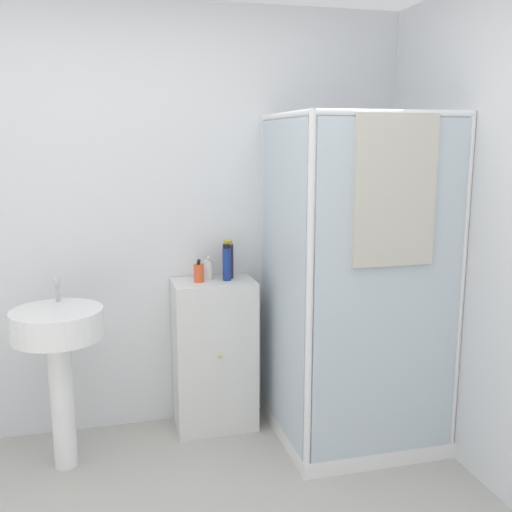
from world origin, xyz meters
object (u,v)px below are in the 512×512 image
object	(u,v)px
shampoo_bottle_blue	(227,263)
shampoo_bottle_tall_black	(228,260)
sink	(59,344)
soap_dispenser	(199,273)
lotion_bottle_white	(208,270)

from	to	relation	value
shampoo_bottle_blue	shampoo_bottle_tall_black	bearing A→B (deg)	71.43
sink	soap_dispenser	xyz separation A→B (m)	(0.78, 0.24, 0.28)
shampoo_bottle_tall_black	shampoo_bottle_blue	size ratio (longest dim) A/B	1.05
sink	shampoo_bottle_blue	xyz separation A→B (m)	(0.95, 0.24, 0.33)
sink	shampoo_bottle_tall_black	xyz separation A→B (m)	(0.97, 0.31, 0.34)
shampoo_bottle_blue	sink	bearing A→B (deg)	-165.60
sink	lotion_bottle_white	xyz separation A→B (m)	(0.85, 0.31, 0.28)
sink	shampoo_bottle_blue	distance (m)	1.03
sink	lotion_bottle_white	distance (m)	0.95
sink	shampoo_bottle_tall_black	size ratio (longest dim) A/B	4.42
shampoo_bottle_blue	lotion_bottle_white	world-z (taller)	shampoo_bottle_blue
soap_dispenser	shampoo_bottle_blue	distance (m)	0.17
shampoo_bottle_tall_black	shampoo_bottle_blue	bearing A→B (deg)	-108.57
shampoo_bottle_blue	lotion_bottle_white	distance (m)	0.13
lotion_bottle_white	sink	bearing A→B (deg)	-159.98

